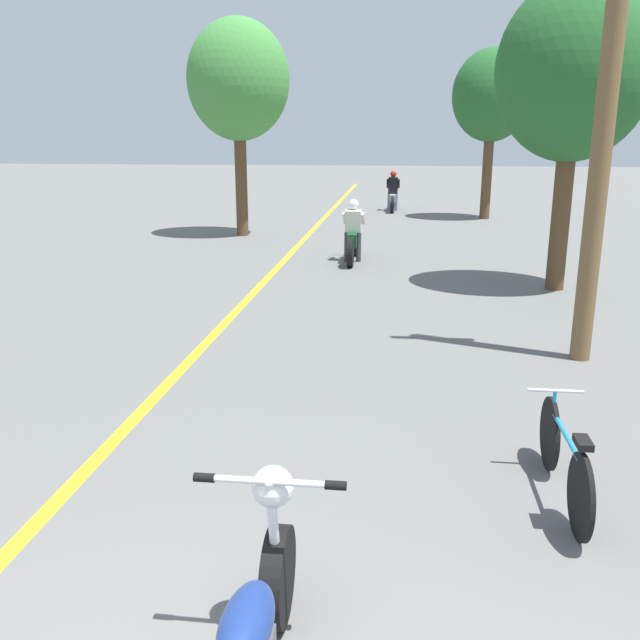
{
  "coord_description": "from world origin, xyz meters",
  "views": [
    {
      "loc": [
        0.83,
        -1.67,
        2.7
      ],
      "look_at": [
        0.06,
        4.82,
        0.9
      ],
      "focal_mm": 38.0,
      "sensor_mm": 36.0,
      "label": 1
    }
  ],
  "objects_px": {
    "roadside_tree_right_far": "(492,97)",
    "motorcycle_rider_lead": "(353,238)",
    "roadside_tree_left": "(238,81)",
    "roadside_tree_right_near": "(574,73)",
    "utility_pole": "(607,96)",
    "motorcycle_rider_far": "(393,196)",
    "bicycle_parked": "(564,459)"
  },
  "relations": [
    {
      "from": "utility_pole",
      "to": "motorcycle_rider_far",
      "type": "height_order",
      "value": "utility_pole"
    },
    {
      "from": "roadside_tree_right_far",
      "to": "roadside_tree_left",
      "type": "height_order",
      "value": "roadside_tree_left"
    },
    {
      "from": "motorcycle_rider_far",
      "to": "roadside_tree_right_near",
      "type": "bearing_deg",
      "value": -76.24
    },
    {
      "from": "roadside_tree_right_far",
      "to": "roadside_tree_left",
      "type": "bearing_deg",
      "value": -146.49
    },
    {
      "from": "bicycle_parked",
      "to": "motorcycle_rider_lead",
      "type": "bearing_deg",
      "value": 103.14
    },
    {
      "from": "roadside_tree_right_far",
      "to": "motorcycle_rider_lead",
      "type": "relative_size",
      "value": 2.59
    },
    {
      "from": "roadside_tree_right_far",
      "to": "motorcycle_rider_far",
      "type": "bearing_deg",
      "value": 145.75
    },
    {
      "from": "roadside_tree_left",
      "to": "motorcycle_rider_far",
      "type": "bearing_deg",
      "value": 59.31
    },
    {
      "from": "roadside_tree_right_near",
      "to": "bicycle_parked",
      "type": "bearing_deg",
      "value": -101.34
    },
    {
      "from": "roadside_tree_right_near",
      "to": "roadside_tree_right_far",
      "type": "bearing_deg",
      "value": 90.27
    },
    {
      "from": "roadside_tree_left",
      "to": "bicycle_parked",
      "type": "bearing_deg",
      "value": -67.36
    },
    {
      "from": "roadside_tree_right_near",
      "to": "motorcycle_rider_lead",
      "type": "height_order",
      "value": "roadside_tree_right_near"
    },
    {
      "from": "roadside_tree_right_near",
      "to": "bicycle_parked",
      "type": "distance_m",
      "value": 8.37
    },
    {
      "from": "motorcycle_rider_lead",
      "to": "motorcycle_rider_far",
      "type": "distance_m",
      "value": 10.33
    },
    {
      "from": "roadside_tree_left",
      "to": "motorcycle_rider_lead",
      "type": "xyz_separation_m",
      "value": [
        3.29,
        -3.55,
        -3.51
      ]
    },
    {
      "from": "roadside_tree_left",
      "to": "motorcycle_rider_lead",
      "type": "relative_size",
      "value": 2.73
    },
    {
      "from": "utility_pole",
      "to": "motorcycle_rider_far",
      "type": "relative_size",
      "value": 2.85
    },
    {
      "from": "roadside_tree_left",
      "to": "bicycle_parked",
      "type": "height_order",
      "value": "roadside_tree_left"
    },
    {
      "from": "roadside_tree_right_far",
      "to": "motorcycle_rider_lead",
      "type": "distance_m",
      "value": 9.64
    },
    {
      "from": "roadside_tree_left",
      "to": "motorcycle_rider_lead",
      "type": "distance_m",
      "value": 5.98
    },
    {
      "from": "utility_pole",
      "to": "roadside_tree_right_far",
      "type": "height_order",
      "value": "utility_pole"
    },
    {
      "from": "utility_pole",
      "to": "roadside_tree_right_far",
      "type": "relative_size",
      "value": 1.14
    },
    {
      "from": "utility_pole",
      "to": "bicycle_parked",
      "type": "height_order",
      "value": "utility_pole"
    },
    {
      "from": "motorcycle_rider_far",
      "to": "bicycle_parked",
      "type": "relative_size",
      "value": 1.3
    },
    {
      "from": "motorcycle_rider_far",
      "to": "bicycle_parked",
      "type": "xyz_separation_m",
      "value": [
        1.59,
        -20.17,
        -0.2
      ]
    },
    {
      "from": "roadside_tree_left",
      "to": "roadside_tree_right_near",
      "type": "bearing_deg",
      "value": -39.74
    },
    {
      "from": "roadside_tree_right_far",
      "to": "roadside_tree_left",
      "type": "relative_size",
      "value": 0.95
    },
    {
      "from": "utility_pole",
      "to": "motorcycle_rider_lead",
      "type": "height_order",
      "value": "utility_pole"
    },
    {
      "from": "roadside_tree_right_near",
      "to": "motorcycle_rider_lead",
      "type": "distance_m",
      "value": 5.49
    },
    {
      "from": "roadside_tree_right_far",
      "to": "bicycle_parked",
      "type": "height_order",
      "value": "roadside_tree_right_far"
    },
    {
      "from": "utility_pole",
      "to": "motorcycle_rider_lead",
      "type": "distance_m",
      "value": 7.62
    },
    {
      "from": "roadside_tree_right_far",
      "to": "roadside_tree_right_near",
      "type": "bearing_deg",
      "value": -89.73
    }
  ]
}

